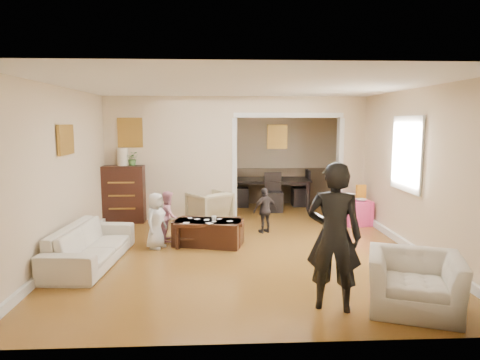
{
  "coord_description": "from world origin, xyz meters",
  "views": [
    {
      "loc": [
        -0.37,
        -7.26,
        2.07
      ],
      "look_at": [
        0.0,
        0.2,
        1.05
      ],
      "focal_mm": 31.9,
      "sensor_mm": 36.0,
      "label": 1
    }
  ],
  "objects": [
    {
      "name": "framed_art_sofa_wall",
      "position": [
        -2.71,
        -0.6,
        1.8
      ],
      "size": [
        0.03,
        0.55,
        0.4
      ],
      "primitive_type": "cube",
      "color": "brown"
    },
    {
      "name": "partition_header",
      "position": [
        1.1,
        1.8,
        2.42
      ],
      "size": [
        2.22,
        0.18,
        0.35
      ],
      "primitive_type": "cube",
      "color": "beige",
      "rests_on": "partition_right"
    },
    {
      "name": "dining_table",
      "position": [
        0.89,
        3.07,
        0.34
      ],
      "size": [
        2.06,
        1.3,
        0.69
      ],
      "primitive_type": "imported",
      "rotation": [
        0.0,
        0.0,
        -0.12
      ],
      "color": "black",
      "rests_on": "ground"
    },
    {
      "name": "coffee_table",
      "position": [
        -0.56,
        -0.21,
        0.21
      ],
      "size": [
        1.23,
        0.82,
        0.42
      ],
      "primitive_type": "cube",
      "rotation": [
        0.0,
        0.0,
        -0.25
      ],
      "color": "#331A10",
      "rests_on": "ground"
    },
    {
      "name": "cyan_cup",
      "position": [
        2.31,
        1.05,
        0.54
      ],
      "size": [
        0.08,
        0.08,
        0.08
      ],
      "primitive_type": "cylinder",
      "color": "#26A1BE",
      "rests_on": "play_table"
    },
    {
      "name": "child_kneel_a",
      "position": [
        -1.41,
        -0.36,
        0.46
      ],
      "size": [
        0.46,
        0.53,
        0.92
      ],
      "primitive_type": "imported",
      "rotation": [
        0.0,
        0.0,
        1.14
      ],
      "color": "silver",
      "rests_on": "ground"
    },
    {
      "name": "play_table",
      "position": [
        2.41,
        1.1,
        0.25
      ],
      "size": [
        0.58,
        0.58,
        0.5
      ],
      "primitive_type": "cube",
      "rotation": [
        0.0,
        0.0,
        0.14
      ],
      "color": "#FF4393",
      "rests_on": "ground"
    },
    {
      "name": "table_lamp",
      "position": [
        -2.34,
        1.6,
        1.36
      ],
      "size": [
        0.22,
        0.22,
        0.36
      ],
      "primitive_type": "cylinder",
      "color": "beige",
      "rests_on": "dresser"
    },
    {
      "name": "armchair_front",
      "position": [
        1.77,
        -2.86,
        0.32
      ],
      "size": [
        1.21,
        1.13,
        0.63
      ],
      "primitive_type": "imported",
      "rotation": [
        0.0,
        0.0,
        -0.36
      ],
      "color": "beige",
      "rests_on": "ground"
    },
    {
      "name": "partition_left",
      "position": [
        -1.38,
        1.8,
        1.3
      ],
      "size": [
        2.75,
        0.18,
        2.6
      ],
      "primitive_type": "cube",
      "color": "beige",
      "rests_on": "ground"
    },
    {
      "name": "coffee_cup",
      "position": [
        -0.46,
        -0.26,
        0.46
      ],
      "size": [
        0.11,
        0.11,
        0.09
      ],
      "primitive_type": "imported",
      "rotation": [
        0.0,
        0.0,
        -0.25
      ],
      "color": "white",
      "rests_on": "coffee_table"
    },
    {
      "name": "window_pane",
      "position": [
        2.73,
        -0.4,
        1.55
      ],
      "size": [
        0.03,
        0.95,
        1.1
      ],
      "primitive_type": "cube",
      "color": "white",
      "rests_on": "ground"
    },
    {
      "name": "toy_block",
      "position": [
        2.29,
        1.22,
        0.52
      ],
      "size": [
        0.1,
        0.09,
        0.05
      ],
      "primitive_type": "cube",
      "rotation": [
        0.0,
        0.0,
        0.49
      ],
      "color": "red",
      "rests_on": "play_table"
    },
    {
      "name": "floor",
      "position": [
        0.0,
        0.0,
        0.0
      ],
      "size": [
        7.0,
        7.0,
        0.0
      ],
      "primitive_type": "plane",
      "color": "#A8722B",
      "rests_on": "ground"
    },
    {
      "name": "armchair_back",
      "position": [
        -0.57,
        1.22,
        0.34
      ],
      "size": [
        1.03,
        1.03,
        0.68
      ],
      "primitive_type": "imported",
      "rotation": [
        0.0,
        0.0,
        3.78
      ],
      "color": "tan",
      "rests_on": "ground"
    },
    {
      "name": "framed_art_partition",
      "position": [
        -2.2,
        1.7,
        1.85
      ],
      "size": [
        0.45,
        0.03,
        0.55
      ],
      "primitive_type": "cube",
      "color": "brown",
      "rests_on": "partition_left"
    },
    {
      "name": "adult_person",
      "position": [
        0.88,
        -2.78,
        0.83
      ],
      "size": [
        0.7,
        0.56,
        1.66
      ],
      "primitive_type": "imported",
      "rotation": [
        0.0,
        0.0,
        2.83
      ],
      "color": "black",
      "rests_on": "ground"
    },
    {
      "name": "play_bowl",
      "position": [
        2.46,
        0.98,
        0.52
      ],
      "size": [
        0.24,
        0.24,
        0.05
      ],
      "primitive_type": "imported",
      "rotation": [
        0.0,
        0.0,
        0.14
      ],
      "color": "silver",
      "rests_on": "play_table"
    },
    {
      "name": "sofa",
      "position": [
        -2.26,
        -1.09,
        0.28
      ],
      "size": [
        0.91,
        1.99,
        0.57
      ],
      "primitive_type": "imported",
      "rotation": [
        0.0,
        0.0,
        1.49
      ],
      "color": "beige",
      "rests_on": "ground"
    },
    {
      "name": "partition_right",
      "position": [
        2.48,
        1.8,
        1.3
      ],
      "size": [
        0.55,
        0.18,
        2.6
      ],
      "primitive_type": "cube",
      "color": "beige",
      "rests_on": "ground"
    },
    {
      "name": "craft_papers",
      "position": [
        -0.59,
        -0.24,
        0.42
      ],
      "size": [
        0.84,
        0.52,
        0.0
      ],
      "color": "white",
      "rests_on": "coffee_table"
    },
    {
      "name": "cereal_box",
      "position": [
        2.53,
        1.2,
        0.65
      ],
      "size": [
        0.21,
        0.1,
        0.3
      ],
      "primitive_type": "cube",
      "rotation": [
        0.0,
        0.0,
        0.14
      ],
      "color": "yellow",
      "rests_on": "play_table"
    },
    {
      "name": "child_toddler",
      "position": [
        0.49,
        0.54,
        0.43
      ],
      "size": [
        0.54,
        0.4,
        0.86
      ],
      "primitive_type": "imported",
      "rotation": [
        0.0,
        0.0,
        -2.7
      ],
      "color": "black",
      "rests_on": "ground"
    },
    {
      "name": "potted_plant",
      "position": [
        -2.14,
        1.6,
        1.32
      ],
      "size": [
        0.26,
        0.22,
        0.29
      ],
      "primitive_type": "imported",
      "color": "#3E682E",
      "rests_on": "dresser"
    },
    {
      "name": "dresser",
      "position": [
        -2.34,
        1.6,
        0.59
      ],
      "size": [
        0.86,
        0.48,
        1.18
      ],
      "primitive_type": "cube",
      "color": "black",
      "rests_on": "ground"
    },
    {
      "name": "child_kneel_b",
      "position": [
        -1.26,
        0.09,
        0.44
      ],
      "size": [
        0.37,
        0.46,
        0.88
      ],
      "primitive_type": "imported",
      "rotation": [
        0.0,
        0.0,
        1.67
      ],
      "color": "pink",
      "rests_on": "ground"
    },
    {
      "name": "framed_art_alcove",
      "position": [
        1.1,
        3.44,
        1.7
      ],
      "size": [
        0.45,
        0.03,
        0.55
      ],
      "primitive_type": "cube",
      "color": "brown"
    }
  ]
}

